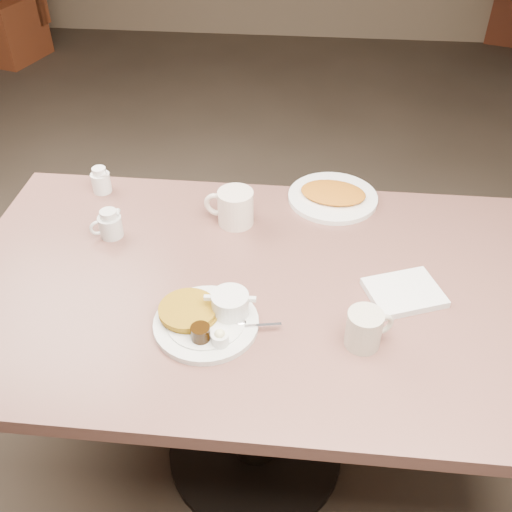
# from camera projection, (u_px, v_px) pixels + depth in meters

# --- Properties ---
(room) EXTENTS (7.04, 8.04, 2.84)m
(room) POSITION_uv_depth(u_px,v_px,m) (255.00, 11.00, 1.04)
(room) COLOR #4C3F33
(room) RESTS_ON ground
(diner_table) EXTENTS (1.50, 0.90, 0.75)m
(diner_table) POSITION_uv_depth(u_px,v_px,m) (255.00, 330.00, 1.56)
(diner_table) COLOR #84564C
(diner_table) RESTS_ON ground
(main_plate) EXTENTS (0.30, 0.25, 0.07)m
(main_plate) POSITION_uv_depth(u_px,v_px,m) (208.00, 317.00, 1.33)
(main_plate) COLOR silver
(main_plate) RESTS_ON diner_table
(coffee_mug_near) EXTENTS (0.12, 0.10, 0.09)m
(coffee_mug_near) POSITION_uv_depth(u_px,v_px,m) (365.00, 328.00, 1.27)
(coffee_mug_near) COLOR beige
(coffee_mug_near) RESTS_ON diner_table
(napkin) EXTENTS (0.21, 0.19, 0.02)m
(napkin) POSITION_uv_depth(u_px,v_px,m) (404.00, 293.00, 1.41)
(napkin) COLOR white
(napkin) RESTS_ON diner_table
(coffee_mug_far) EXTENTS (0.15, 0.11, 0.10)m
(coffee_mug_far) POSITION_uv_depth(u_px,v_px,m) (234.00, 207.00, 1.62)
(coffee_mug_far) COLOR white
(coffee_mug_far) RESTS_ON diner_table
(creamer_left) EXTENTS (0.09, 0.07, 0.08)m
(creamer_left) POSITION_uv_depth(u_px,v_px,m) (110.00, 224.00, 1.58)
(creamer_left) COLOR silver
(creamer_left) RESTS_ON diner_table
(creamer_right) EXTENTS (0.07, 0.07, 0.08)m
(creamer_right) POSITION_uv_depth(u_px,v_px,m) (101.00, 181.00, 1.75)
(creamer_right) COLOR white
(creamer_right) RESTS_ON diner_table
(hash_plate) EXTENTS (0.30, 0.30, 0.04)m
(hash_plate) POSITION_uv_depth(u_px,v_px,m) (333.00, 196.00, 1.73)
(hash_plate) COLOR white
(hash_plate) RESTS_ON diner_table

